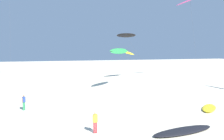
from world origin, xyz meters
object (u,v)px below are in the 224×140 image
flying_kite_3 (126,35)px  grounded_kite_1 (209,108)px  flying_kite_2 (127,52)px  flying_kite_4 (119,51)px  person_near_right (95,121)px  person_mid_field (24,102)px  flying_kite_6 (190,0)px  grounded_kite_0 (183,131)px

flying_kite_3 → grounded_kite_1: bearing=-96.8°
flying_kite_2 → flying_kite_4: bearing=-118.9°
person_near_right → person_mid_field: (-5.48, 9.02, -0.01)m
flying_kite_3 → grounded_kite_1: size_ratio=2.91×
flying_kite_6 → person_near_right: bearing=-139.5°
grounded_kite_0 → grounded_kite_1: 8.53m
flying_kite_6 → grounded_kite_0: (-23.82, -28.17, -18.24)m
flying_kite_6 → person_mid_field: size_ratio=11.42×
grounded_kite_0 → flying_kite_2: bearing=73.1°
flying_kite_2 → flying_kite_3: size_ratio=0.65×
person_mid_field → person_near_right: bearing=-58.7°
flying_kite_3 → flying_kite_4: flying_kite_3 is taller
flying_kite_6 → grounded_kite_0: flying_kite_6 is taller
flying_kite_4 → person_mid_field: bearing=-148.1°
flying_kite_6 → grounded_kite_0: bearing=-130.2°
flying_kite_3 → flying_kite_4: bearing=-117.9°
flying_kite_3 → flying_kite_4: (-7.84, -14.81, -3.90)m
flying_kite_3 → flying_kite_4: 17.21m
grounded_kite_0 → person_near_right: person_near_right is taller
flying_kite_2 → person_near_right: flying_kite_2 is taller
grounded_kite_0 → flying_kite_6: bearing=49.8°
grounded_kite_0 → person_near_right: (-6.56, 2.27, 0.82)m
flying_kite_3 → person_near_right: size_ratio=6.40×
person_mid_field → flying_kite_2: bearing=45.4°
flying_kite_4 → grounded_kite_0: (-2.96, -20.62, -6.35)m
flying_kite_2 → grounded_kite_0: (-10.36, -34.00, -6.07)m
person_mid_field → grounded_kite_0: bearing=-43.1°
person_near_right → person_mid_field: size_ratio=1.01×
flying_kite_3 → person_mid_field: size_ratio=6.49×
grounded_kite_0 → grounded_kite_1: (7.16, 4.63, 0.02)m
flying_kite_6 → grounded_kite_1: bearing=-125.3°
flying_kite_3 → flying_kite_6: bearing=-29.2°
flying_kite_2 → grounded_kite_1: flying_kite_2 is taller
flying_kite_3 → person_near_right: flying_kite_3 is taller
flying_kite_6 → flying_kite_3: bearing=150.8°
flying_kite_6 → person_near_right: flying_kite_6 is taller
person_near_right → flying_kite_6: bearing=40.5°
flying_kite_2 → person_mid_field: bearing=-134.6°
flying_kite_3 → grounded_kite_1: (-3.65, -30.80, -10.23)m
person_near_right → flying_kite_2: bearing=61.9°
flying_kite_4 → flying_kite_6: flying_kite_6 is taller
person_near_right → grounded_kite_1: bearing=9.8°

